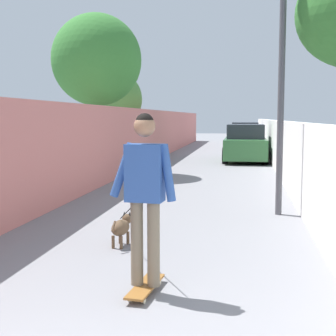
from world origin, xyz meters
name	(u,v)px	position (x,y,z in m)	size (l,w,h in m)	color
ground_plane	(203,173)	(14.00, 0.00, 0.00)	(80.00, 80.00, 0.00)	gray
wall_left	(113,143)	(12.00, 2.54, 1.07)	(48.00, 0.30, 2.14)	#CC726B
fence_right	(287,152)	(12.00, -2.54, 0.86)	(48.00, 0.30, 1.72)	white
tree_left_near	(97,60)	(13.00, 3.31, 3.62)	(2.83, 2.83, 5.07)	#473523
tree_left_far	(119,100)	(19.00, 4.16, 2.59)	(2.04, 2.04, 3.79)	#473523
lamp_post	(282,46)	(7.24, -1.99, 3.12)	(0.36, 0.36, 4.59)	#4C4C51
skateboard	(145,287)	(2.80, -0.33, 0.07)	(0.82, 0.28, 0.08)	brown
person_skateboarder	(145,185)	(2.80, -0.33, 1.14)	(0.26, 0.72, 1.79)	#726651
dog	(122,227)	(4.59, 0.38, 0.27)	(2.11, 0.86, 1.06)	brown
car_near	(245,144)	(18.55, -1.39, 0.72)	(4.20, 1.80, 1.54)	#336B38
car_far	(245,136)	(27.22, -1.39, 0.72)	(4.30, 1.80, 1.54)	silver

